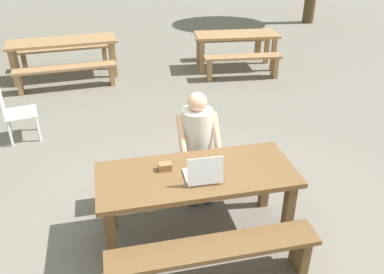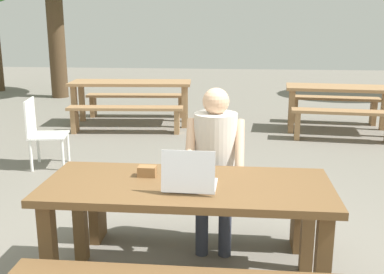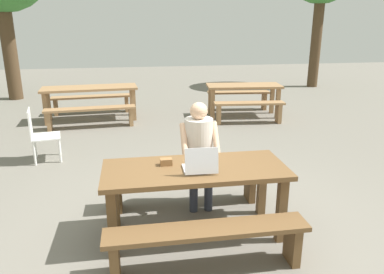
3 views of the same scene
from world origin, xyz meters
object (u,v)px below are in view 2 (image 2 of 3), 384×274
(laptop, at_px, (190,180))
(small_pouch, at_px, (147,171))
(plastic_chair, at_px, (42,131))
(picnic_table_rear, at_px, (131,88))
(picnic_table_mid, at_px, (340,94))
(person_seated, at_px, (215,156))
(picnic_table_front, at_px, (187,199))

(laptop, height_order, small_pouch, laptop)
(small_pouch, height_order, plastic_chair, plastic_chair)
(small_pouch, relative_size, picnic_table_rear, 0.06)
(picnic_table_mid, bearing_deg, small_pouch, -110.31)
(laptop, bearing_deg, small_pouch, -35.28)
(laptop, xyz_separation_m, small_pouch, (-0.32, 0.24, -0.03))
(small_pouch, bearing_deg, picnic_table_rear, 104.03)
(person_seated, bearing_deg, picnic_table_front, -104.06)
(plastic_chair, bearing_deg, picnic_table_front, -151.01)
(laptop, distance_m, person_seated, 0.76)
(picnic_table_front, relative_size, picnic_table_mid, 1.06)
(picnic_table_front, height_order, picnic_table_rear, picnic_table_rear)
(picnic_table_rear, bearing_deg, plastic_chair, -106.66)
(small_pouch, height_order, picnic_table_rear, small_pouch)
(picnic_table_mid, distance_m, picnic_table_rear, 3.54)
(small_pouch, distance_m, picnic_table_mid, 5.28)
(picnic_table_front, relative_size, picnic_table_rear, 0.89)
(laptop, distance_m, plastic_chair, 3.43)
(picnic_table_front, bearing_deg, person_seated, 75.94)
(small_pouch, bearing_deg, laptop, -36.68)
(laptop, xyz_separation_m, picnic_table_rear, (-1.56, 5.21, -0.18))
(laptop, distance_m, picnic_table_mid, 5.37)
(picnic_table_front, height_order, plastic_chair, plastic_chair)
(picnic_table_mid, relative_size, picnic_table_rear, 0.83)
(plastic_chair, distance_m, picnic_table_rear, 2.60)
(small_pouch, xyz_separation_m, picnic_table_rear, (-1.24, 4.97, -0.15))
(picnic_table_front, xyz_separation_m, picnic_table_rear, (-1.53, 5.09, 0.00))
(plastic_chair, height_order, picnic_table_rear, plastic_chair)
(picnic_table_front, bearing_deg, picnic_table_mid, 67.65)
(picnic_table_front, bearing_deg, laptop, -75.32)
(plastic_chair, bearing_deg, person_seated, -140.99)
(picnic_table_front, distance_m, small_pouch, 0.34)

